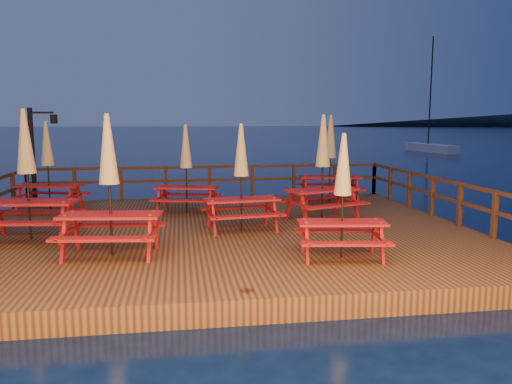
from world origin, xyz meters
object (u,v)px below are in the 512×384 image
picnic_table_1 (330,157)px  picnic_table_2 (109,183)px  picnic_table_0 (27,173)px  lamp_post (37,147)px  sailboat (431,148)px

picnic_table_1 → picnic_table_2: size_ratio=1.02×
picnic_table_0 → picnic_table_2: picnic_table_0 is taller
lamp_post → sailboat: (28.37, 28.58, -1.83)m
lamp_post → sailboat: 40.31m
lamp_post → picnic_table_1: bearing=-7.1°
picnic_table_1 → lamp_post: bearing=179.9°
picnic_table_0 → picnic_table_2: (1.95, -1.63, -0.06)m
lamp_post → sailboat: size_ratio=0.27×
lamp_post → picnic_table_0: bearing=-77.7°
lamp_post → picnic_table_1: lamp_post is taller
lamp_post → picnic_table_2: 7.41m
sailboat → picnic_table_1: (-19.21, -29.72, 1.48)m
sailboat → picnic_table_0: sailboat is taller
picnic_table_2 → picnic_table_0: bearing=147.1°
sailboat → picnic_table_2: bearing=-129.4°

